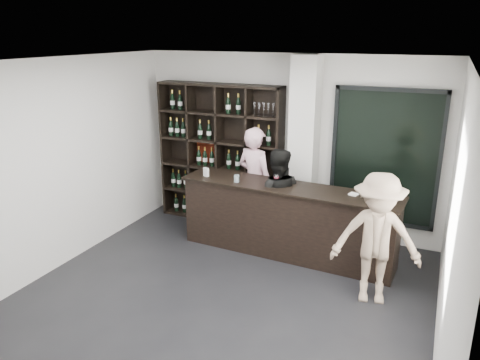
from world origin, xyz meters
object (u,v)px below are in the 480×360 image
at_px(taster_pink, 255,182).
at_px(customer, 377,239).
at_px(wine_shelf, 220,154).
at_px(taster_black, 277,200).
at_px(tasting_counter, 287,221).

bearing_deg(taster_pink, customer, 166.27).
bearing_deg(wine_shelf, taster_pink, -21.37).
distance_m(taster_black, customer, 1.82).
relative_size(wine_shelf, tasting_counter, 0.74).
height_order(wine_shelf, taster_black, wine_shelf).
height_order(taster_black, customer, customer).
bearing_deg(taster_pink, tasting_counter, 162.68).
bearing_deg(taster_black, wine_shelf, -45.46).
xyz_separation_m(tasting_counter, taster_pink, (-0.73, 0.51, 0.36)).
xyz_separation_m(wine_shelf, taster_pink, (0.77, -0.30, -0.30)).
xyz_separation_m(tasting_counter, taster_black, (-0.21, 0.10, 0.26)).
xyz_separation_m(wine_shelf, taster_black, (1.29, -0.72, -0.40)).
bearing_deg(taster_pink, wine_shelf, -3.59).
bearing_deg(wine_shelf, customer, -28.99).
xyz_separation_m(taster_pink, customer, (2.11, -1.30, -0.07)).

